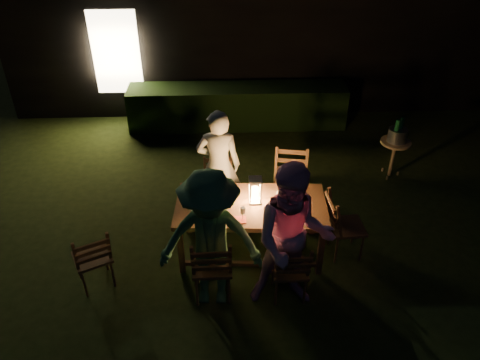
{
  "coord_description": "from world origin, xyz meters",
  "views": [
    {
      "loc": [
        -0.8,
        -4.64,
        4.32
      ],
      "look_at": [
        -0.6,
        0.29,
        0.99
      ],
      "focal_mm": 35.0,
      "sensor_mm": 36.0,
      "label": 1
    }
  ],
  "objects_px": {
    "person_house_side": "(219,166)",
    "person_opp_left": "(210,241)",
    "chair_near_left": "(213,276)",
    "chair_far_right": "(289,198)",
    "dining_table": "(251,209)",
    "chair_far_left": "(219,200)",
    "chair_end": "(344,235)",
    "bottle_bucket_a": "(396,134)",
    "lantern": "(255,192)",
    "bottle_table": "(231,195)",
    "person_opp_right": "(293,239)",
    "chair_near_right": "(289,279)",
    "bottle_bucket_b": "(400,131)",
    "ice_bucket": "(397,135)",
    "side_table": "(395,145)",
    "chair_spare": "(95,267)"
  },
  "relations": [
    {
      "from": "person_house_side",
      "to": "ice_bucket",
      "type": "xyz_separation_m",
      "value": [
        2.84,
        0.92,
        -0.08
      ]
    },
    {
      "from": "lantern",
      "to": "bottle_table",
      "type": "distance_m",
      "value": 0.3
    },
    {
      "from": "chair_spare",
      "to": "side_table",
      "type": "height_order",
      "value": "chair_spare"
    },
    {
      "from": "chair_far_right",
      "to": "bottle_bucket_b",
      "type": "distance_m",
      "value": 2.23
    },
    {
      "from": "dining_table",
      "to": "person_opp_left",
      "type": "distance_m",
      "value": 0.95
    },
    {
      "from": "chair_spare",
      "to": "side_table",
      "type": "relative_size",
      "value": 1.43
    },
    {
      "from": "dining_table",
      "to": "lantern",
      "type": "bearing_deg",
      "value": 45.0
    },
    {
      "from": "chair_spare",
      "to": "dining_table",
      "type": "bearing_deg",
      "value": -11.27
    },
    {
      "from": "person_house_side",
      "to": "bottle_bucket_b",
      "type": "relative_size",
      "value": 5.27
    },
    {
      "from": "person_opp_right",
      "to": "person_opp_left",
      "type": "xyz_separation_m",
      "value": [
        -0.9,
        0.05,
        -0.04
      ]
    },
    {
      "from": "person_opp_right",
      "to": "bottle_bucket_a",
      "type": "distance_m",
      "value": 3.25
    },
    {
      "from": "chair_near_left",
      "to": "bottle_bucket_a",
      "type": "relative_size",
      "value": 3.17
    },
    {
      "from": "dining_table",
      "to": "chair_spare",
      "type": "xyz_separation_m",
      "value": [
        -1.92,
        -0.51,
        -0.43
      ]
    },
    {
      "from": "chair_far_right",
      "to": "lantern",
      "type": "bearing_deg",
      "value": 62.07
    },
    {
      "from": "bottle_table",
      "to": "ice_bucket",
      "type": "height_order",
      "value": "bottle_table"
    },
    {
      "from": "person_house_side",
      "to": "lantern",
      "type": "height_order",
      "value": "person_house_side"
    },
    {
      "from": "chair_near_left",
      "to": "chair_far_right",
      "type": "bearing_deg",
      "value": 52.93
    },
    {
      "from": "chair_far_left",
      "to": "bottle_bucket_a",
      "type": "distance_m",
      "value": 3.0
    },
    {
      "from": "chair_far_left",
      "to": "side_table",
      "type": "height_order",
      "value": "chair_far_left"
    },
    {
      "from": "ice_bucket",
      "to": "chair_near_left",
      "type": "bearing_deg",
      "value": -139.48
    },
    {
      "from": "person_house_side",
      "to": "bottle_bucket_b",
      "type": "bearing_deg",
      "value": -158.33
    },
    {
      "from": "chair_near_right",
      "to": "lantern",
      "type": "bearing_deg",
      "value": 111.95
    },
    {
      "from": "person_opp_right",
      "to": "bottle_bucket_b",
      "type": "distance_m",
      "value": 3.38
    },
    {
      "from": "ice_bucket",
      "to": "lantern",
      "type": "bearing_deg",
      "value": -144.3
    },
    {
      "from": "chair_far_right",
      "to": "chair_spare",
      "type": "relative_size",
      "value": 1.14
    },
    {
      "from": "chair_far_right",
      "to": "ice_bucket",
      "type": "height_order",
      "value": "chair_far_right"
    },
    {
      "from": "chair_near_right",
      "to": "chair_far_left",
      "type": "relative_size",
      "value": 0.99
    },
    {
      "from": "person_house_side",
      "to": "bottle_bucket_b",
      "type": "distance_m",
      "value": 3.05
    },
    {
      "from": "side_table",
      "to": "chair_near_right",
      "type": "bearing_deg",
      "value": -128.52
    },
    {
      "from": "person_house_side",
      "to": "person_opp_right",
      "type": "bearing_deg",
      "value": 118.76
    },
    {
      "from": "lantern",
      "to": "chair_near_left",
      "type": "bearing_deg",
      "value": -124.6
    },
    {
      "from": "chair_far_left",
      "to": "ice_bucket",
      "type": "xyz_separation_m",
      "value": [
        2.85,
        0.97,
        0.48
      ]
    },
    {
      "from": "dining_table",
      "to": "chair_far_left",
      "type": "xyz_separation_m",
      "value": [
        -0.41,
        0.79,
        -0.43
      ]
    },
    {
      "from": "person_house_side",
      "to": "person_opp_left",
      "type": "bearing_deg",
      "value": 90.0
    },
    {
      "from": "chair_near_left",
      "to": "side_table",
      "type": "height_order",
      "value": "chair_near_left"
    },
    {
      "from": "chair_end",
      "to": "bottle_bucket_a",
      "type": "relative_size",
      "value": 3.04
    },
    {
      "from": "chair_spare",
      "to": "person_opp_right",
      "type": "relative_size",
      "value": 0.5
    },
    {
      "from": "person_house_side",
      "to": "person_opp_left",
      "type": "distance_m",
      "value": 1.64
    },
    {
      "from": "chair_end",
      "to": "side_table",
      "type": "xyz_separation_m",
      "value": [
        1.21,
        1.84,
        0.28
      ]
    },
    {
      "from": "chair_near_right",
      "to": "person_opp_left",
      "type": "distance_m",
      "value": 1.09
    },
    {
      "from": "chair_end",
      "to": "person_house_side",
      "type": "distance_m",
      "value": 1.95
    },
    {
      "from": "chair_end",
      "to": "person_house_side",
      "type": "relative_size",
      "value": 0.58
    },
    {
      "from": "dining_table",
      "to": "chair_far_right",
      "type": "height_order",
      "value": "chair_far_right"
    },
    {
      "from": "person_opp_right",
      "to": "chair_far_right",
      "type": "bearing_deg",
      "value": 86.31
    },
    {
      "from": "person_opp_right",
      "to": "bottle_bucket_b",
      "type": "relative_size",
      "value": 5.84
    },
    {
      "from": "chair_far_left",
      "to": "person_opp_right",
      "type": "height_order",
      "value": "person_opp_right"
    },
    {
      "from": "chair_far_left",
      "to": "bottle_bucket_b",
      "type": "distance_m",
      "value": 3.11
    },
    {
      "from": "person_opp_left",
      "to": "bottle_bucket_a",
      "type": "bearing_deg",
      "value": 44.39
    },
    {
      "from": "ice_bucket",
      "to": "bottle_bucket_b",
      "type": "bearing_deg",
      "value": 38.66
    },
    {
      "from": "dining_table",
      "to": "person_opp_right",
      "type": "xyz_separation_m",
      "value": [
        0.4,
        -0.84,
        0.22
      ]
    }
  ]
}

